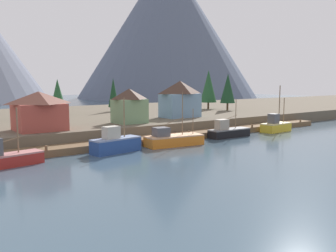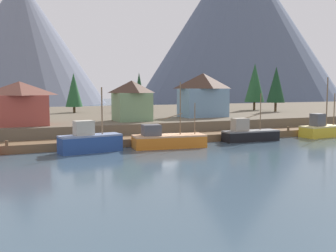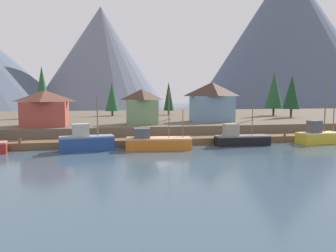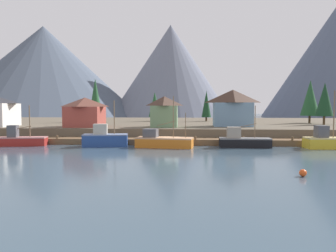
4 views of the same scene
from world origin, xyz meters
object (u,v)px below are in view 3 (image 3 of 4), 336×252
(fishing_boat_orange, at_px, (157,142))
(conifer_near_right, at_px, (112,97))
(conifer_back_left, at_px, (42,88))
(conifer_mid_right, at_px, (169,96))
(house_red, at_px, (45,108))
(conifer_near_left, at_px, (292,92))
(fishing_boat_black, at_px, (240,139))
(fishing_boat_blue, at_px, (86,142))
(house_blue, at_px, (212,101))
(conifer_mid_left, at_px, (274,91))
(house_green, at_px, (142,106))
(fishing_boat_yellow, at_px, (318,136))

(fishing_boat_orange, distance_m, conifer_near_right, 36.38)
(conifer_back_left, bearing_deg, conifer_mid_right, 9.31)
(fishing_boat_orange, distance_m, conifer_mid_right, 37.54)
(house_red, distance_m, conifer_near_left, 52.17)
(fishing_boat_black, bearing_deg, conifer_back_left, 139.35)
(fishing_boat_blue, xyz_separation_m, fishing_boat_orange, (9.74, -0.44, -0.29))
(fishing_boat_black, relative_size, house_blue, 1.02)
(conifer_near_right, relative_size, conifer_mid_right, 0.96)
(fishing_boat_blue, height_order, conifer_mid_left, conifer_mid_left)
(conifer_near_left, distance_m, conifer_near_right, 41.84)
(house_blue, xyz_separation_m, conifer_mid_right, (-4.26, 21.09, 0.86))
(house_blue, bearing_deg, conifer_mid_right, 101.41)
(conifer_back_left, bearing_deg, conifer_near_right, 15.94)
(fishing_boat_blue, xyz_separation_m, conifer_mid_left, (43.31, 27.84, 7.35))
(house_red, distance_m, conifer_mid_left, 53.12)
(fishing_boat_blue, distance_m, conifer_near_left, 49.49)
(conifer_near_left, bearing_deg, conifer_mid_right, 151.05)
(conifer_near_right, bearing_deg, conifer_near_left, -19.01)
(house_red, distance_m, conifer_near_right, 26.73)
(fishing_boat_blue, height_order, conifer_near_left, conifer_near_left)
(conifer_mid_right, bearing_deg, house_green, -111.77)
(fishing_boat_yellow, xyz_separation_m, conifer_back_left, (-46.38, 30.66, 8.00))
(fishing_boat_black, height_order, house_green, house_green)
(house_red, xyz_separation_m, conifer_near_left, (51.04, 10.46, 2.65))
(house_green, bearing_deg, fishing_boat_orange, -86.60)
(conifer_near_left, relative_size, conifer_back_left, 0.83)
(fishing_boat_orange, height_order, house_green, house_green)
(house_green, distance_m, conifer_back_left, 27.81)
(fishing_boat_black, height_order, conifer_near_right, conifer_near_right)
(conifer_near_right, xyz_separation_m, conifer_back_left, (-15.27, -4.36, 2.08))
(conifer_near_left, bearing_deg, house_green, -164.09)
(fishing_boat_black, bearing_deg, house_blue, 90.75)
(fishing_boat_blue, relative_size, fishing_boat_orange, 0.81)
(house_blue, bearing_deg, conifer_near_right, 131.66)
(house_red, xyz_separation_m, conifer_mid_left, (50.27, 16.88, 3.12))
(house_green, relative_size, conifer_near_left, 0.65)
(fishing_boat_orange, bearing_deg, conifer_back_left, 130.56)
(fishing_boat_orange, xyz_separation_m, fishing_boat_yellow, (25.92, 0.46, 0.17))
(fishing_boat_yellow, bearing_deg, house_blue, 127.12)
(fishing_boat_blue, xyz_separation_m, fishing_boat_black, (22.72, 0.43, -0.25))
(fishing_boat_blue, height_order, house_blue, house_blue)
(fishing_boat_black, height_order, conifer_mid_right, conifer_mid_right)
(fishing_boat_yellow, xyz_separation_m, house_blue, (-12.76, 14.39, 5.19))
(conifer_mid_left, bearing_deg, house_blue, -146.65)
(house_blue, xyz_separation_m, conifer_back_left, (-33.62, 16.27, 2.81))
(fishing_boat_yellow, distance_m, conifer_near_left, 24.04)
(fishing_boat_black, distance_m, house_green, 18.15)
(conifer_back_left, bearing_deg, fishing_boat_yellow, -33.47)
(fishing_boat_black, height_order, conifer_mid_left, conifer_mid_left)
(house_blue, relative_size, conifer_mid_right, 0.97)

